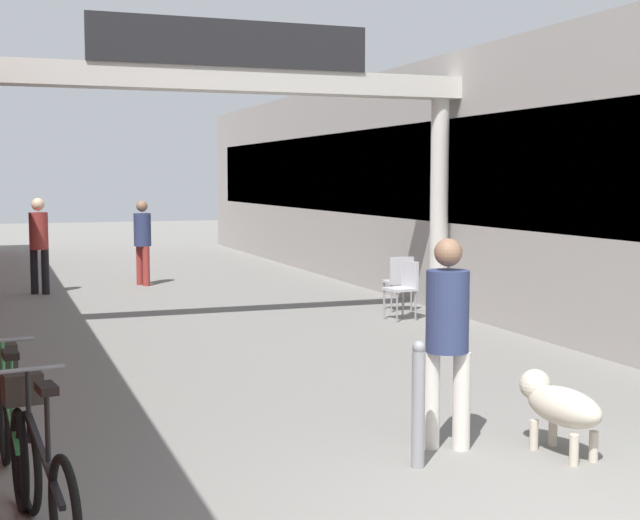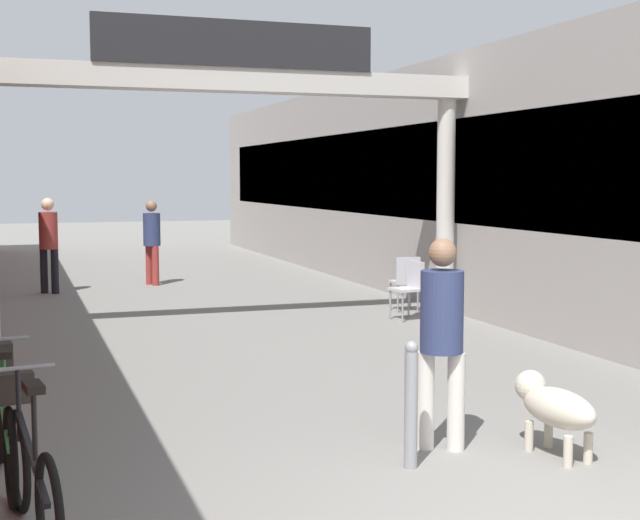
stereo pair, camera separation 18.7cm
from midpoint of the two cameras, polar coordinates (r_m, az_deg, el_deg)
The scene contains 11 objects.
storefront_right at distance 17.11m, azimuth 8.43°, elevation 4.90°, with size 3.00×26.00×4.10m.
arcade_sign_gateway at distance 12.80m, azimuth -6.24°, elevation 9.33°, with size 7.40×0.47×4.32m.
pedestrian_with_dog at distance 7.09m, azimuth 7.39°, elevation -4.43°, with size 0.46×0.46×1.68m.
pedestrian_carrying_crate at distance 18.13m, azimuth -11.58°, elevation 1.46°, with size 0.44×0.44×1.70m.
pedestrian_elderly_walking at distance 17.24m, azimuth -17.85°, elevation 1.29°, with size 0.48×0.48×1.78m.
dog_on_leash at distance 7.25m, azimuth 14.26°, elevation -8.95°, with size 0.42×0.86×0.62m.
bicycle_black_nearest at distance 5.75m, azimuth -18.35°, elevation -12.37°, with size 0.46×1.68×0.98m.
bicycle_green_second at distance 6.82m, azimuth -20.03°, elevation -9.63°, with size 0.46×1.69×0.98m.
bollard_post_metal at distance 6.72m, azimuth 5.51°, elevation -9.11°, with size 0.10×0.10×0.96m.
cafe_chair_aluminium_nearer at distance 13.56m, azimuth 5.03°, elevation -1.56°, with size 0.46×0.46×0.89m.
cafe_chair_aluminium_farther at distance 14.38m, azimuth 4.74°, elevation -1.16°, with size 0.43×0.43×0.89m.
Camera 1 is at (-3.17, -4.00, 2.16)m, focal length 50.00 mm.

